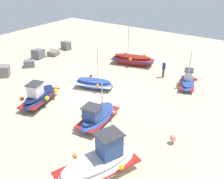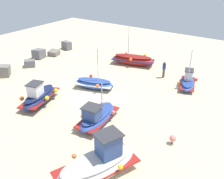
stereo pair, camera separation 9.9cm
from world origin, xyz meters
name	(u,v)px [view 1 (the left image)]	position (x,y,z in m)	size (l,w,h in m)	color
ground_plane	(91,96)	(0.00, 0.00, 0.00)	(47.25, 47.25, 0.00)	beige
fishing_boat_0	(39,97)	(-3.33, 2.51, 0.63)	(4.19, 2.61, 1.99)	navy
fishing_boat_1	(97,116)	(-2.93, -2.94, 0.56)	(4.02, 1.97, 2.81)	#2D4C9E
fishing_boat_2	(187,81)	(6.31, -6.06, 0.47)	(3.45, 2.09, 3.60)	#2D4C9E
fishing_boat_3	(99,164)	(-6.71, -5.92, 0.73)	(4.94, 3.36, 2.41)	white
fishing_boat_4	(133,60)	(8.26, 0.76, 0.56)	(2.80, 4.91, 4.20)	maroon
fishing_boat_5	(94,83)	(1.26, 0.62, 0.47)	(2.42, 3.74, 3.72)	#2D4C9E
person_walking	(164,68)	(6.90, -3.45, 0.97)	(0.32, 0.32, 1.67)	brown
breakwater_rocks	(21,64)	(0.85, 10.03, 0.44)	(18.15, 2.81, 1.25)	slate
mooring_buoy_0	(173,138)	(-2.06, -8.14, 0.39)	(0.42, 0.42, 0.60)	#3F3F42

